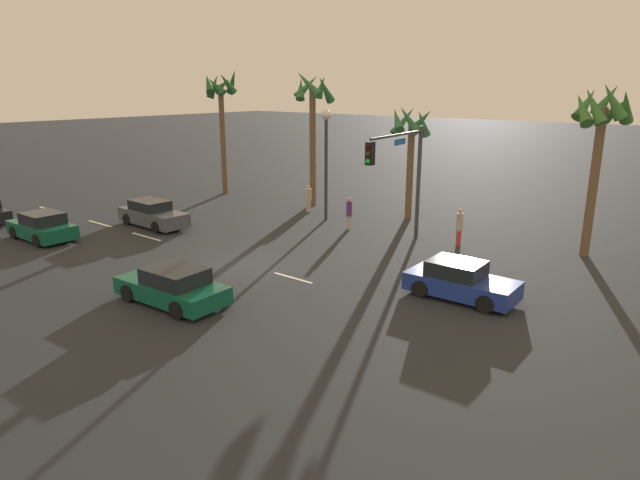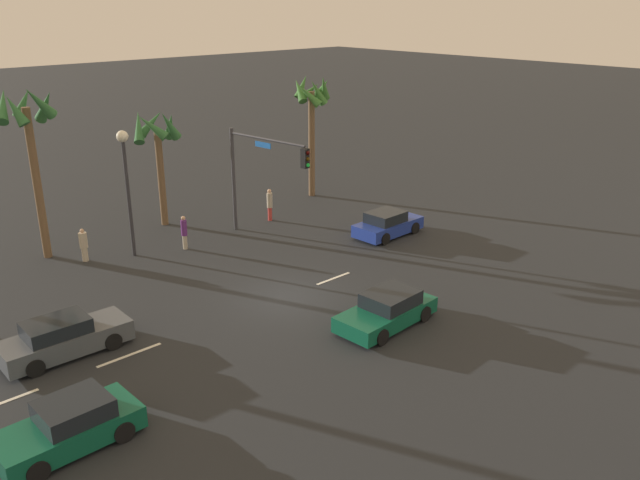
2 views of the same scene
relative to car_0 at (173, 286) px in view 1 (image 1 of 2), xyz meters
The scene contains 18 objects.
ground_plane 4.87m from the car_0, 105.04° to the left, with size 220.00×220.00×0.00m, color #232628.
lane_stripe_0 19.82m from the car_0, 166.38° to the left, with size 1.95×0.14×0.01m, color silver.
lane_stripe_1 13.81m from the car_0, 160.25° to the left, with size 2.37×0.14×0.01m, color silver.
lane_stripe_2 9.76m from the car_0, 151.41° to the left, with size 2.49×0.14×0.01m, color silver.
lane_stripe_3 4.96m from the car_0, 71.41° to the left, with size 2.02×0.14×0.01m, color silver.
car_0 is the anchor object (origin of this frame).
car_1 11.97m from the car_0, 148.43° to the left, with size 4.52×1.87×1.42m.
car_2 10.38m from the car_0, 41.79° to the left, with size 4.02×1.95×1.37m.
car_4 12.23m from the car_0, behind, with size 4.00×1.97×1.40m.
traffic_signal 12.03m from the car_0, 77.30° to the left, with size 0.84×5.59×5.63m.
streetlamp 14.47m from the car_0, 105.39° to the left, with size 0.56×0.56×6.25m.
pedestrian_0 12.61m from the car_0, 96.23° to the left, with size 0.43×0.43×1.76m.
pedestrian_1 15.54m from the car_0, 111.98° to the left, with size 0.55×0.55×1.65m.
pedestrian_2 14.03m from the car_0, 70.43° to the left, with size 0.38×0.38×1.85m.
palm_tree_0 18.49m from the car_0, 113.21° to the left, with size 2.78×2.78×8.49m.
palm_tree_1 18.98m from the car_0, 57.21° to the left, with size 2.60×2.59×7.72m.
palm_tree_2 21.98m from the car_0, 133.39° to the left, with size 2.37×2.71×8.70m.
palm_tree_3 17.20m from the car_0, 90.67° to the left, with size 2.59×2.75×6.57m.
Camera 1 is at (17.01, -15.80, 7.50)m, focal length 31.16 mm.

